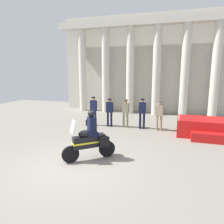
{
  "coord_description": "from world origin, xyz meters",
  "views": [
    {
      "loc": [
        3.3,
        -6.55,
        3.34
      ],
      "look_at": [
        0.34,
        2.99,
        1.4
      ],
      "focal_mm": 34.26,
      "sensor_mm": 36.0,
      "label": 1
    }
  ],
  "objects_px": {
    "officer_in_row_1": "(110,110)",
    "officer_in_row_3": "(142,111)",
    "officer_in_row_2": "(126,111)",
    "officer_in_row_4": "(159,113)",
    "motorcycle_with_rider": "(91,139)",
    "reviewing_stand": "(207,128)",
    "officer_in_row_0": "(94,109)",
    "briefcase_on_ground": "(87,122)"
  },
  "relations": [
    {
      "from": "reviewing_stand",
      "to": "officer_in_row_0",
      "type": "relative_size",
      "value": 1.68
    },
    {
      "from": "officer_in_row_3",
      "to": "officer_in_row_0",
      "type": "bearing_deg",
      "value": 7.6
    },
    {
      "from": "officer_in_row_4",
      "to": "motorcycle_with_rider",
      "type": "distance_m",
      "value": 5.29
    },
    {
      "from": "reviewing_stand",
      "to": "officer_in_row_3",
      "type": "bearing_deg",
      "value": 172.56
    },
    {
      "from": "reviewing_stand",
      "to": "officer_in_row_2",
      "type": "relative_size",
      "value": 1.77
    },
    {
      "from": "reviewing_stand",
      "to": "briefcase_on_ground",
      "type": "relative_size",
      "value": 8.28
    },
    {
      "from": "officer_in_row_0",
      "to": "briefcase_on_ground",
      "type": "distance_m",
      "value": 0.96
    },
    {
      "from": "officer_in_row_0",
      "to": "officer_in_row_4",
      "type": "distance_m",
      "value": 3.94
    },
    {
      "from": "briefcase_on_ground",
      "to": "officer_in_row_3",
      "type": "bearing_deg",
      "value": 3.03
    },
    {
      "from": "officer_in_row_4",
      "to": "motorcycle_with_rider",
      "type": "height_order",
      "value": "motorcycle_with_rider"
    },
    {
      "from": "officer_in_row_4",
      "to": "briefcase_on_ground",
      "type": "relative_size",
      "value": 4.65
    },
    {
      "from": "officer_in_row_2",
      "to": "motorcycle_with_rider",
      "type": "height_order",
      "value": "motorcycle_with_rider"
    },
    {
      "from": "officer_in_row_4",
      "to": "officer_in_row_1",
      "type": "bearing_deg",
      "value": 4.69
    },
    {
      "from": "officer_in_row_0",
      "to": "briefcase_on_ground",
      "type": "bearing_deg",
      "value": 9.63
    },
    {
      "from": "reviewing_stand",
      "to": "officer_in_row_2",
      "type": "bearing_deg",
      "value": 173.99
    },
    {
      "from": "reviewing_stand",
      "to": "officer_in_row_3",
      "type": "xyz_separation_m",
      "value": [
        -3.44,
        0.45,
        0.61
      ]
    },
    {
      "from": "officer_in_row_3",
      "to": "officer_in_row_2",
      "type": "bearing_deg",
      "value": 3.82
    },
    {
      "from": "officer_in_row_4",
      "to": "reviewing_stand",
      "type": "bearing_deg",
      "value": 176.34
    },
    {
      "from": "officer_in_row_2",
      "to": "officer_in_row_4",
      "type": "height_order",
      "value": "officer_in_row_2"
    },
    {
      "from": "officer_in_row_1",
      "to": "motorcycle_with_rider",
      "type": "height_order",
      "value": "motorcycle_with_rider"
    },
    {
      "from": "motorcycle_with_rider",
      "to": "officer_in_row_0",
      "type": "bearing_deg",
      "value": -110.36
    },
    {
      "from": "officer_in_row_3",
      "to": "reviewing_stand",
      "type": "bearing_deg",
      "value": 177.38
    },
    {
      "from": "officer_in_row_0",
      "to": "officer_in_row_1",
      "type": "xyz_separation_m",
      "value": [
        1.01,
        0.07,
        -0.05
      ]
    },
    {
      "from": "officer_in_row_0",
      "to": "briefcase_on_ground",
      "type": "xyz_separation_m",
      "value": [
        -0.41,
        -0.03,
        -0.87
      ]
    },
    {
      "from": "officer_in_row_4",
      "to": "motorcycle_with_rider",
      "type": "relative_size",
      "value": 0.88
    },
    {
      "from": "reviewing_stand",
      "to": "officer_in_row_1",
      "type": "height_order",
      "value": "reviewing_stand"
    },
    {
      "from": "officer_in_row_1",
      "to": "officer_in_row_3",
      "type": "xyz_separation_m",
      "value": [
        1.96,
        0.08,
        0.04
      ]
    },
    {
      "from": "reviewing_stand",
      "to": "briefcase_on_ground",
      "type": "xyz_separation_m",
      "value": [
        -6.81,
        0.27,
        -0.25
      ]
    },
    {
      "from": "motorcycle_with_rider",
      "to": "briefcase_on_ground",
      "type": "height_order",
      "value": "motorcycle_with_rider"
    },
    {
      "from": "motorcycle_with_rider",
      "to": "officer_in_row_4",
      "type": "bearing_deg",
      "value": -154.82
    },
    {
      "from": "officer_in_row_1",
      "to": "officer_in_row_3",
      "type": "bearing_deg",
      "value": -172.95
    },
    {
      "from": "officer_in_row_1",
      "to": "officer_in_row_2",
      "type": "distance_m",
      "value": 0.97
    },
    {
      "from": "reviewing_stand",
      "to": "officer_in_row_2",
      "type": "height_order",
      "value": "reviewing_stand"
    },
    {
      "from": "officer_in_row_4",
      "to": "motorcycle_with_rider",
      "type": "bearing_deg",
      "value": 71.32
    },
    {
      "from": "officer_in_row_1",
      "to": "officer_in_row_2",
      "type": "bearing_deg",
      "value": -169.64
    },
    {
      "from": "briefcase_on_ground",
      "to": "reviewing_stand",
      "type": "bearing_deg",
      "value": -2.28
    },
    {
      "from": "reviewing_stand",
      "to": "briefcase_on_ground",
      "type": "bearing_deg",
      "value": 177.72
    },
    {
      "from": "officer_in_row_2",
      "to": "officer_in_row_3",
      "type": "distance_m",
      "value": 0.99
    },
    {
      "from": "motorcycle_with_rider",
      "to": "officer_in_row_2",
      "type": "bearing_deg",
      "value": -132.91
    },
    {
      "from": "officer_in_row_0",
      "to": "reviewing_stand",
      "type": "bearing_deg",
      "value": -177.91
    },
    {
      "from": "officer_in_row_4",
      "to": "briefcase_on_ground",
      "type": "bearing_deg",
      "value": 6.08
    },
    {
      "from": "officer_in_row_1",
      "to": "reviewing_stand",
      "type": "bearing_deg",
      "value": -179.14
    }
  ]
}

